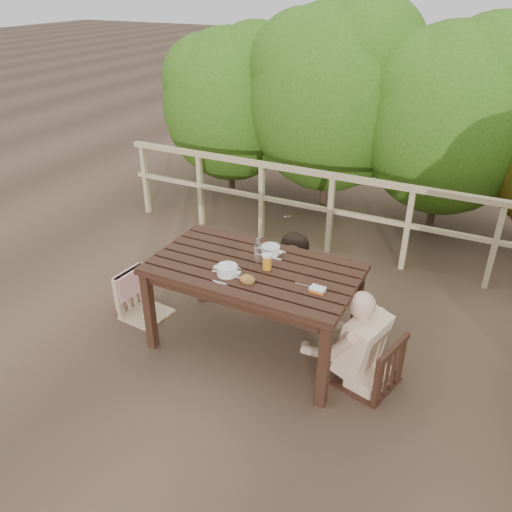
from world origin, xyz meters
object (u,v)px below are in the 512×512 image
at_px(butter_tub, 317,290).
at_px(woman, 298,245).
at_px(chair_far, 296,264).
at_px(bottle, 258,252).
at_px(soup_near, 227,271).
at_px(bread_roll, 247,279).
at_px(soup_far, 271,251).
at_px(diner_right, 378,316).
at_px(chair_right, 371,338).
at_px(table, 253,308).
at_px(beer_glass, 267,262).
at_px(tumbler, 250,283).
at_px(chair_left, 142,279).

bearing_deg(butter_tub, woman, 122.61).
bearing_deg(chair_far, bottle, -102.79).
height_order(soup_near, bread_roll, soup_near).
xyz_separation_m(soup_near, soup_far, (0.16, 0.48, -0.00)).
xyz_separation_m(diner_right, butter_tub, (-0.47, -0.10, 0.16)).
relative_size(diner_right, soup_near, 4.68).
xyz_separation_m(bottle, butter_tub, (0.61, -0.18, -0.10)).
distance_m(woman, soup_near, 1.12).
bearing_deg(chair_right, chair_far, -116.22).
bearing_deg(soup_near, bottle, 62.47).
bearing_deg(butter_tub, table, 171.85).
distance_m(woman, butter_tub, 1.16).
xyz_separation_m(chair_far, woman, (0.00, 0.02, 0.21)).
bearing_deg(beer_glass, chair_far, 94.53).
xyz_separation_m(soup_near, beer_glass, (0.25, 0.23, 0.03)).
distance_m(chair_right, tumbler, 1.05).
relative_size(chair_far, woman, 0.66).
distance_m(table, woman, 0.91).
bearing_deg(butter_tub, chair_right, 15.83).
xyz_separation_m(tumbler, butter_tub, (0.51, 0.16, -0.01)).
distance_m(chair_left, bottle, 1.28).
bearing_deg(soup_near, butter_tub, 6.81).
relative_size(woman, soup_near, 4.39).
bearing_deg(bread_roll, soup_near, 171.82).
relative_size(soup_near, beer_glass, 1.90).
xyz_separation_m(diner_right, bottle, (-1.07, 0.09, 0.26)).
bearing_deg(chair_left, beer_glass, -81.26).
relative_size(table, diner_right, 1.29).
bearing_deg(beer_glass, woman, 94.43).
height_order(bread_roll, tumbler, bread_roll).
relative_size(chair_left, soup_near, 2.91).
height_order(woman, beer_glass, woman).
bearing_deg(chair_left, bread_roll, -93.00).
bearing_deg(chair_right, woman, -116.86).
bearing_deg(bread_roll, chair_left, 171.91).
bearing_deg(chair_left, chair_far, -47.70).
relative_size(woman, butter_tub, 10.72).
relative_size(soup_far, beer_glass, 1.79).
xyz_separation_m(chair_left, tumbler, (1.27, -0.22, 0.42)).
distance_m(beer_glass, butter_tub, 0.52).
xyz_separation_m(woman, beer_glass, (0.07, -0.86, 0.25)).
bearing_deg(bread_roll, chair_far, 90.87).
xyz_separation_m(woman, soup_near, (-0.18, -1.09, 0.22)).
bearing_deg(chair_right, table, -76.32).
bearing_deg(tumbler, chair_right, 15.41).
height_order(bread_roll, beer_glass, beer_glass).
height_order(chair_right, woman, woman).
bearing_deg(bread_roll, tumbler, -44.77).
xyz_separation_m(chair_far, tumbler, (0.06, -1.14, 0.42)).
relative_size(table, woman, 1.38).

